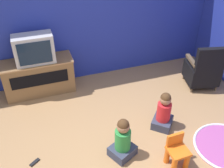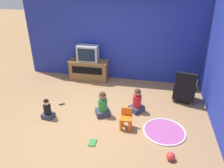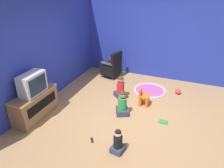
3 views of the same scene
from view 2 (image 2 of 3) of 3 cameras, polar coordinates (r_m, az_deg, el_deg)
ground_plane at (r=5.37m, az=-2.30°, el=-8.45°), size 30.00×30.00×0.00m
wall_back at (r=6.82m, az=0.37°, el=12.57°), size 5.64×0.12×2.80m
tv_cabinet at (r=7.06m, az=-6.03°, el=3.75°), size 1.23×0.46×0.64m
television at (r=6.82m, az=-6.34°, el=7.94°), size 0.65×0.33×0.50m
black_armchair at (r=6.12m, az=18.50°, el=-1.30°), size 0.65×0.64×0.89m
yellow_kid_chair at (r=4.91m, az=3.68°, el=-9.35°), size 0.27×0.26×0.47m
play_mat at (r=5.04m, az=13.54°, el=-11.92°), size 0.94×0.94×0.04m
child_watching_left at (r=5.26m, az=-2.44°, el=-5.57°), size 0.42×0.40×0.64m
child_watching_center at (r=5.42m, az=-16.53°, el=-6.47°), size 0.30×0.27×0.52m
child_watching_right at (r=5.44m, az=6.54°, el=-4.58°), size 0.43×0.43×0.63m
toy_ball at (r=4.40m, az=15.06°, el=-17.79°), size 0.16×0.16×0.16m
book at (r=4.65m, az=-5.15°, el=-15.02°), size 0.14×0.21×0.02m
remote_control at (r=5.95m, az=-12.98°, el=-5.17°), size 0.15×0.12×0.02m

